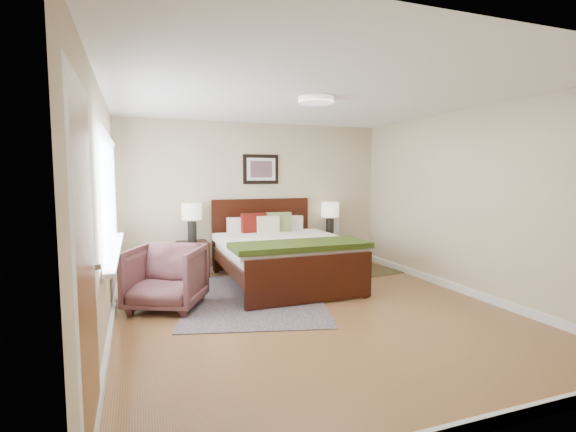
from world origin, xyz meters
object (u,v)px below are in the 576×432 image
at_px(bed, 282,247).
at_px(lamp_left, 192,215).
at_px(armchair, 166,277).
at_px(lamp_right, 330,213).
at_px(nightstand_right, 330,248).
at_px(nightstand_left, 193,249).
at_px(rug_persian, 255,298).

distance_m(bed, lamp_left, 1.54).
height_order(lamp_left, armchair, lamp_left).
xyz_separation_m(bed, lamp_right, (1.21, 0.86, 0.40)).
height_order(nightstand_right, armchair, armchair).
bearing_deg(armchair, lamp_left, 97.03).
xyz_separation_m(lamp_left, lamp_right, (2.41, 0.00, -0.04)).
relative_size(bed, nightstand_left, 3.93).
bearing_deg(rug_persian, nightstand_right, 53.89).
relative_size(nightstand_right, rug_persian, 0.22).
distance_m(bed, nightstand_right, 1.50).
relative_size(lamp_right, rug_persian, 0.25).
bearing_deg(lamp_left, rug_persian, -67.39).
distance_m(bed, nightstand_left, 1.47).
relative_size(lamp_left, rug_persian, 0.25).
xyz_separation_m(bed, lamp_left, (-1.20, 0.86, 0.44)).
distance_m(lamp_right, armchair, 3.33).
relative_size(lamp_left, armchair, 0.72).
height_order(armchair, rug_persian, armchair).
distance_m(nightstand_left, lamp_right, 2.47).
relative_size(nightstand_left, armchair, 0.67).
distance_m(bed, lamp_right, 1.54).
xyz_separation_m(nightstand_left, lamp_left, (-0.00, 0.02, 0.54)).
bearing_deg(bed, nightstand_left, 144.83).
distance_m(lamp_left, armchair, 1.70).
bearing_deg(rug_persian, lamp_right, 54.14).
height_order(nightstand_right, rug_persian, nightstand_right).
height_order(bed, nightstand_right, bed).
distance_m(nightstand_right, armchair, 3.28).
bearing_deg(lamp_left, nightstand_left, -90.00).
distance_m(armchair, rug_persian, 1.19).
bearing_deg(nightstand_right, armchair, -152.96).
distance_m(nightstand_left, armchair, 1.57).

